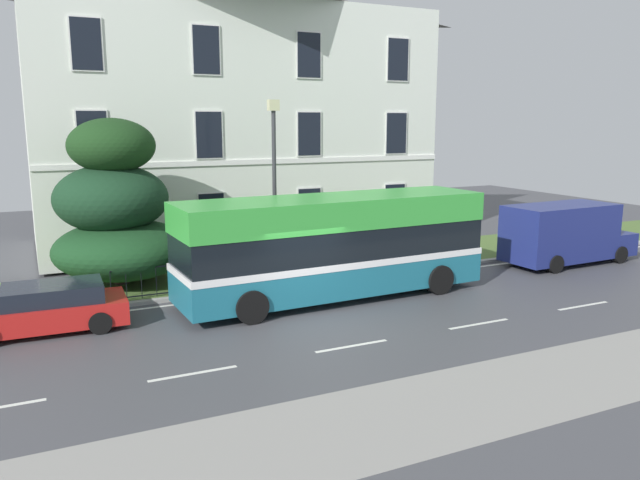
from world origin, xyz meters
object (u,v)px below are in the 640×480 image
object	(u,v)px
single_decker_bus	(334,245)
white_panel_van	(565,233)
georgian_townhouse	(230,108)
litter_bin	(333,254)
parked_hatchback_01	(47,308)
evergreen_tree	(117,215)
street_lamp_post	(274,178)

from	to	relation	value
single_decker_bus	white_panel_van	xyz separation A→B (m)	(10.32, 0.40, -0.48)
georgian_townhouse	single_decker_bus	world-z (taller)	georgian_townhouse
single_decker_bus	litter_bin	distance (m)	3.37
parked_hatchback_01	litter_bin	xyz separation A→B (m)	(9.79, 2.44, 0.10)
georgian_townhouse	evergreen_tree	bearing A→B (deg)	-132.74
parked_hatchback_01	litter_bin	bearing A→B (deg)	-164.14
evergreen_tree	parked_hatchback_01	xyz separation A→B (m)	(-2.42, -3.81, -1.84)
parked_hatchback_01	street_lamp_post	world-z (taller)	street_lamp_post
evergreen_tree	parked_hatchback_01	bearing A→B (deg)	-122.45
parked_hatchback_01	street_lamp_post	size ratio (longest dim) A/B	0.70
georgian_townhouse	white_panel_van	xyz separation A→B (m)	(10.25, -10.35, -4.89)
single_decker_bus	white_panel_van	bearing A→B (deg)	-0.02
parked_hatchback_01	street_lamp_post	bearing A→B (deg)	-162.16
evergreen_tree	litter_bin	distance (m)	7.69
georgian_townhouse	white_panel_van	distance (m)	15.37
single_decker_bus	white_panel_van	world-z (taller)	single_decker_bus
evergreen_tree	street_lamp_post	xyz separation A→B (m)	(4.94, -1.70, 1.19)
street_lamp_post	parked_hatchback_01	bearing A→B (deg)	-164.04
street_lamp_post	evergreen_tree	bearing A→B (deg)	160.98
white_panel_van	street_lamp_post	size ratio (longest dim) A/B	0.93
evergreen_tree	parked_hatchback_01	size ratio (longest dim) A/B	1.30
single_decker_bus	litter_bin	bearing A→B (deg)	61.24
street_lamp_post	litter_bin	xyz separation A→B (m)	(2.42, 0.33, -2.93)
georgian_townhouse	street_lamp_post	bearing A→B (deg)	-97.33
litter_bin	street_lamp_post	bearing A→B (deg)	-172.24
single_decker_bus	litter_bin	xyz separation A→B (m)	(1.44, 2.88, -0.98)
georgian_townhouse	parked_hatchback_01	distance (m)	14.39
evergreen_tree	street_lamp_post	bearing A→B (deg)	-19.02
georgian_townhouse	parked_hatchback_01	bearing A→B (deg)	-129.27
evergreen_tree	georgian_townhouse	bearing A→B (deg)	47.26
evergreen_tree	single_decker_bus	world-z (taller)	evergreen_tree
georgian_townhouse	single_decker_bus	xyz separation A→B (m)	(-0.08, -10.75, -4.41)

